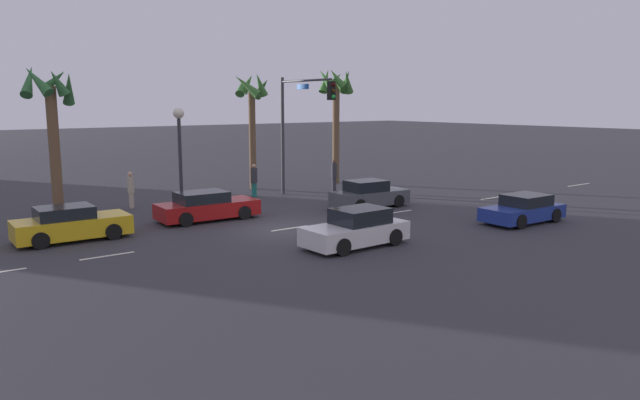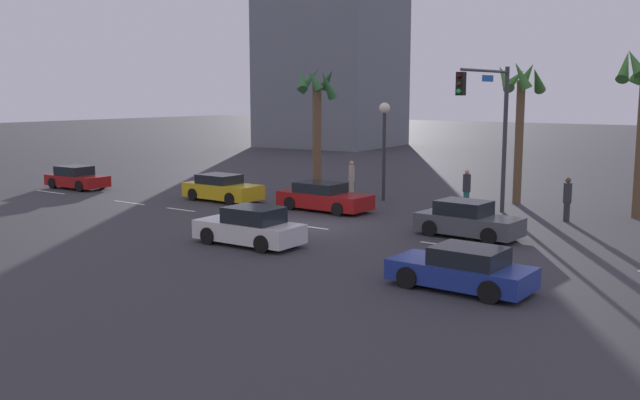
# 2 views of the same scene
# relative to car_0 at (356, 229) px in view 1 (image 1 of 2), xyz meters

# --- Properties ---
(ground_plane) EXTENTS (220.00, 220.00, 0.00)m
(ground_plane) POSITION_rel_car_0_xyz_m (-0.48, 4.11, -0.65)
(ground_plane) COLOR #333338
(lane_stripe_2) EXTENTS (1.91, 0.14, 0.01)m
(lane_stripe_2) POSITION_rel_car_0_xyz_m (-7.98, 4.11, -0.65)
(lane_stripe_2) COLOR silver
(lane_stripe_2) RESTS_ON ground_plane
(lane_stripe_3) EXTENTS (1.86, 0.14, 0.01)m
(lane_stripe_3) POSITION_rel_car_0_xyz_m (-0.27, 4.11, -0.65)
(lane_stripe_3) COLOR silver
(lane_stripe_3) RESTS_ON ground_plane
(lane_stripe_4) EXTENTS (2.17, 0.14, 0.01)m
(lane_stripe_4) POSITION_rel_car_0_xyz_m (6.00, 4.11, -0.65)
(lane_stripe_4) COLOR silver
(lane_stripe_4) RESTS_ON ground_plane
(lane_stripe_5) EXTENTS (1.99, 0.14, 0.01)m
(lane_stripe_5) POSITION_rel_car_0_xyz_m (13.56, 4.11, -0.65)
(lane_stripe_5) COLOR silver
(lane_stripe_5) RESTS_ON ground_plane
(lane_stripe_6) EXTENTS (2.52, 0.14, 0.01)m
(lane_stripe_6) POSITION_rel_car_0_xyz_m (22.58, 4.11, -0.65)
(lane_stripe_6) COLOR silver
(lane_stripe_6) RESTS_ON ground_plane
(car_0) EXTENTS (4.16, 1.89, 1.43)m
(car_0) POSITION_rel_car_0_xyz_m (0.00, 0.00, 0.00)
(car_0) COLOR silver
(car_0) RESTS_ON ground_plane
(car_1) EXTENTS (4.65, 2.07, 1.33)m
(car_1) POSITION_rel_car_0_xyz_m (-2.27, 7.96, -0.03)
(car_1) COLOR maroon
(car_1) RESTS_ON ground_plane
(car_2) EXTENTS (4.11, 2.01, 1.41)m
(car_2) POSITION_rel_car_0_xyz_m (5.94, 6.03, -0.01)
(car_2) COLOR #474C51
(car_2) RESTS_ON ground_plane
(car_3) EXTENTS (4.09, 1.95, 1.26)m
(car_3) POSITION_rel_car_0_xyz_m (8.92, -1.07, -0.07)
(car_3) COLOR navy
(car_3) RESTS_ON ground_plane
(car_5) EXTENTS (4.30, 1.96, 1.37)m
(car_5) POSITION_rel_car_0_xyz_m (-8.35, 7.40, -0.01)
(car_5) COLOR gold
(car_5) RESTS_ON ground_plane
(traffic_signal) EXTENTS (0.39, 5.15, 6.76)m
(traffic_signal) POSITION_rel_car_0_xyz_m (4.83, 10.82, 3.91)
(traffic_signal) COLOR #38383D
(traffic_signal) RESTS_ON ground_plane
(streetlamp) EXTENTS (0.56, 0.56, 5.08)m
(streetlamp) POSITION_rel_car_0_xyz_m (-1.55, 12.36, 2.99)
(streetlamp) COLOR #2D2D33
(streetlamp) RESTS_ON ground_plane
(pedestrian_0) EXTENTS (0.46, 0.46, 1.94)m
(pedestrian_0) POSITION_rel_car_0_xyz_m (8.09, 11.69, 0.38)
(pedestrian_0) COLOR #333338
(pedestrian_0) RESTS_ON ground_plane
(pedestrian_1) EXTENTS (0.37, 0.37, 1.90)m
(pedestrian_1) POSITION_rel_car_0_xyz_m (-3.97, 13.05, 0.36)
(pedestrian_1) COLOR #B2A58C
(pedestrian_1) RESTS_ON ground_plane
(pedestrian_2) EXTENTS (0.40, 0.40, 1.88)m
(pedestrian_2) POSITION_rel_car_0_xyz_m (2.99, 12.61, 0.34)
(pedestrian_2) COLOR #1E7266
(pedestrian_2) RESTS_ON ground_plane
(palm_tree_0) EXTENTS (2.29, 2.47, 7.62)m
(palm_tree_0) POSITION_rel_car_0_xyz_m (10.39, 14.48, 4.99)
(palm_tree_0) COLOR brown
(palm_tree_0) RESTS_ON ground_plane
(palm_tree_1) EXTENTS (2.56, 2.53, 7.15)m
(palm_tree_1) POSITION_rel_car_0_xyz_m (4.51, 15.27, 4.64)
(palm_tree_1) COLOR brown
(palm_tree_1) RESTS_ON ground_plane
(palm_tree_2) EXTENTS (2.65, 2.58, 7.25)m
(palm_tree_2) POSITION_rel_car_0_xyz_m (-7.23, 14.28, 4.33)
(palm_tree_2) COLOR brown
(palm_tree_2) RESTS_ON ground_plane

